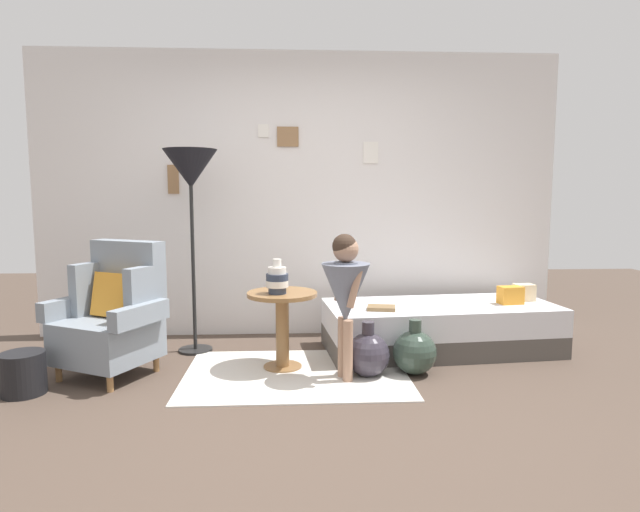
# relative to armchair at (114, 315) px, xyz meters

# --- Properties ---
(ground_plane) EXTENTS (12.00, 12.00, 0.00)m
(ground_plane) POSITION_rel_armchair_xyz_m (1.36, -0.85, -0.44)
(ground_plane) COLOR #4C3D33
(gallery_wall) EXTENTS (4.80, 0.12, 2.60)m
(gallery_wall) POSITION_rel_armchair_xyz_m (1.36, 1.10, 0.86)
(gallery_wall) COLOR silver
(gallery_wall) RESTS_ON ground
(rug) EXTENTS (1.62, 1.14, 0.01)m
(rug) POSITION_rel_armchair_xyz_m (1.32, -0.10, -0.43)
(rug) COLOR silver
(rug) RESTS_ON ground
(armchair) EXTENTS (0.90, 0.81, 0.97)m
(armchair) POSITION_rel_armchair_xyz_m (0.00, 0.00, 0.00)
(armchair) COLOR #9E7042
(armchair) RESTS_ON ground
(daybed) EXTENTS (1.97, 0.97, 0.40)m
(daybed) POSITION_rel_armchair_xyz_m (2.54, 0.44, -0.24)
(daybed) COLOR #4C4742
(daybed) RESTS_ON ground
(pillow_head) EXTENTS (0.17, 0.12, 0.14)m
(pillow_head) POSITION_rel_armchair_xyz_m (3.30, 0.55, 0.03)
(pillow_head) COLOR beige
(pillow_head) RESTS_ON daybed
(pillow_mid) EXTENTS (0.21, 0.15, 0.15)m
(pillow_mid) POSITION_rel_armchair_xyz_m (3.13, 0.41, 0.03)
(pillow_mid) COLOR orange
(pillow_mid) RESTS_ON daybed
(side_table) EXTENTS (0.53, 0.53, 0.59)m
(side_table) POSITION_rel_armchair_xyz_m (1.22, 0.05, -0.03)
(side_table) COLOR olive
(side_table) RESTS_ON ground
(vase_striped) EXTENTS (0.16, 0.16, 0.26)m
(vase_striped) POSITION_rel_armchair_xyz_m (1.19, -0.01, 0.25)
(vase_striped) COLOR #2D384C
(vase_striped) RESTS_ON side_table
(floor_lamp) EXTENTS (0.44, 0.44, 1.68)m
(floor_lamp) POSITION_rel_armchair_xyz_m (0.48, 0.53, 1.03)
(floor_lamp) COLOR black
(floor_lamp) RESTS_ON ground
(person_child) EXTENTS (0.34, 0.34, 1.04)m
(person_child) POSITION_rel_armchair_xyz_m (1.67, -0.23, 0.22)
(person_child) COLOR #A37A60
(person_child) RESTS_ON ground
(book_on_daybed) EXTENTS (0.25, 0.20, 0.03)m
(book_on_daybed) POSITION_rel_armchair_xyz_m (2.01, 0.24, -0.02)
(book_on_daybed) COLOR olive
(book_on_daybed) RESTS_ON daybed
(demijohn_near) EXTENTS (0.32, 0.32, 0.40)m
(demijohn_near) POSITION_rel_armchair_xyz_m (1.84, -0.16, -0.28)
(demijohn_near) COLOR #332D38
(demijohn_near) RESTS_ON ground
(demijohn_far) EXTENTS (0.32, 0.32, 0.41)m
(demijohn_far) POSITION_rel_armchair_xyz_m (2.19, -0.13, -0.27)
(demijohn_far) COLOR #2D3D33
(demijohn_far) RESTS_ON ground
(magazine_basket) EXTENTS (0.28, 0.28, 0.28)m
(magazine_basket) POSITION_rel_armchair_xyz_m (-0.47, -0.38, -0.30)
(magazine_basket) COLOR black
(magazine_basket) RESTS_ON ground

